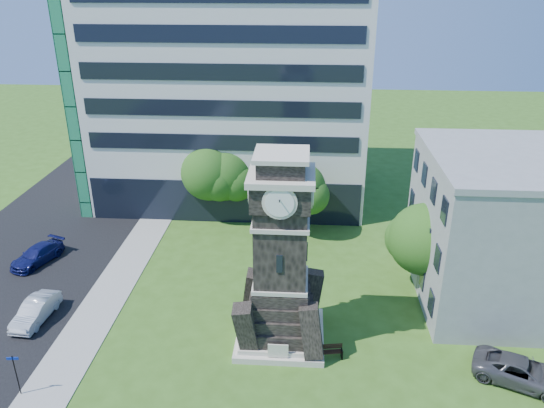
# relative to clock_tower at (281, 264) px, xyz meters

# --- Properties ---
(ground) EXTENTS (160.00, 160.00, 0.00)m
(ground) POSITION_rel_clock_tower_xyz_m (-3.00, -2.00, -5.28)
(ground) COLOR #355919
(ground) RESTS_ON ground
(sidewalk) EXTENTS (3.00, 70.00, 0.06)m
(sidewalk) POSITION_rel_clock_tower_xyz_m (-12.50, 3.00, -5.25)
(sidewalk) COLOR gray
(sidewalk) RESTS_ON ground
(clock_tower) EXTENTS (5.40, 5.40, 12.22)m
(clock_tower) POSITION_rel_clock_tower_xyz_m (0.00, 0.00, 0.00)
(clock_tower) COLOR beige
(clock_tower) RESTS_ON ground
(office_tall) EXTENTS (26.20, 15.11, 28.60)m
(office_tall) POSITION_rel_clock_tower_xyz_m (-6.20, 23.84, 8.94)
(office_tall) COLOR silver
(office_tall) RESTS_ON ground
(office_low) EXTENTS (15.20, 12.20, 10.40)m
(office_low) POSITION_rel_clock_tower_xyz_m (16.97, 6.00, -0.07)
(office_low) COLOR gray
(office_low) RESTS_ON ground
(car_street_mid) EXTENTS (1.79, 4.36, 1.40)m
(car_street_mid) POSITION_rel_clock_tower_xyz_m (-16.17, 0.70, -4.58)
(car_street_mid) COLOR #B2B5BA
(car_street_mid) RESTS_ON ground
(car_street_north) EXTENTS (3.32, 4.98, 1.34)m
(car_street_north) POSITION_rel_clock_tower_xyz_m (-19.67, 8.05, -4.61)
(car_street_north) COLOR #11154D
(car_street_north) RESTS_ON ground
(car_east_lot) EXTENTS (5.76, 4.34, 1.45)m
(car_east_lot) POSITION_rel_clock_tower_xyz_m (13.66, -3.06, -4.55)
(car_east_lot) COLOR #46454A
(car_east_lot) RESTS_ON ground
(park_bench) EXTENTS (1.63, 0.43, 0.84)m
(park_bench) POSITION_rel_clock_tower_xyz_m (3.00, -1.67, -4.83)
(park_bench) COLOR black
(park_bench) RESTS_ON ground
(street_sign) EXTENTS (0.62, 0.06, 2.60)m
(street_sign) POSITION_rel_clock_tower_xyz_m (-13.85, -5.93, -3.65)
(street_sign) COLOR black
(street_sign) RESTS_ON ground
(tree_nw) EXTENTS (5.55, 5.04, 7.11)m
(tree_nw) POSITION_rel_clock_tower_xyz_m (-7.32, 17.02, -0.88)
(tree_nw) COLOR #332114
(tree_nw) RESTS_ON ground
(tree_nc) EXTENTS (5.33, 4.84, 6.83)m
(tree_nc) POSITION_rel_clock_tower_xyz_m (-5.80, 17.30, -1.05)
(tree_nc) COLOR #332114
(tree_nc) RESTS_ON ground
(tree_ne) EXTENTS (4.77, 4.34, 6.62)m
(tree_ne) POSITION_rel_clock_tower_xyz_m (0.92, 14.31, -1.02)
(tree_ne) COLOR #332114
(tree_ne) RESTS_ON ground
(tree_east) EXTENTS (5.56, 5.06, 6.74)m
(tree_east) POSITION_rel_clock_tower_xyz_m (9.73, 5.92, -1.23)
(tree_east) COLOR #332114
(tree_east) RESTS_ON ground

